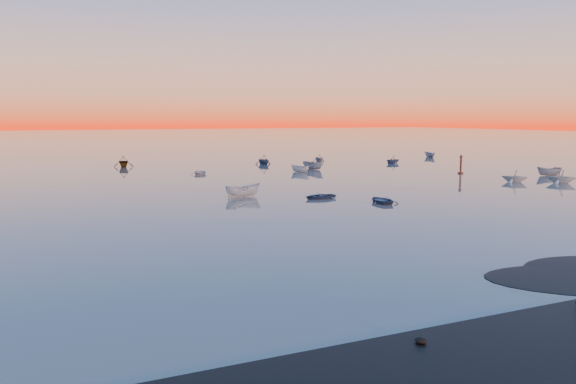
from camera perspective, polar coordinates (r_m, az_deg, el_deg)
ground at (r=122.73m, az=-15.72°, el=3.21°), size 600.00×600.00×0.00m
mud_lobes at (r=28.86m, az=18.31°, el=-10.43°), size 140.00×6.00×0.07m
moored_fleet at (r=76.83m, az=-10.20°, el=0.93°), size 124.00×58.00×1.20m
boat_near_center at (r=62.38m, az=-4.59°, el=-0.50°), size 1.75×4.11×1.42m
boat_near_right at (r=82.47m, az=22.01°, el=0.94°), size 3.76×3.29×1.22m
channel_marker at (r=92.05m, az=17.15°, el=2.58°), size 0.89×0.89×3.16m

